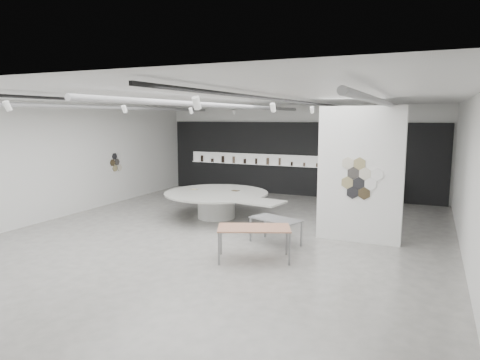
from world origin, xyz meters
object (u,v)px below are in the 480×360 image
at_px(partition_column, 360,175).
at_px(display_island, 218,201).
at_px(sample_table_wood, 254,230).
at_px(kitchen_counter, 375,190).
at_px(sample_table_stone, 276,221).

xyz_separation_m(partition_column, display_island, (-4.65, 0.79, -1.23)).
bearing_deg(sample_table_wood, kitchen_counter, 77.85).
height_order(display_island, sample_table_stone, display_island).
distance_m(display_island, kitchen_counter, 6.47).
distance_m(partition_column, display_island, 4.87).
bearing_deg(display_island, kitchen_counter, 56.96).
bearing_deg(kitchen_counter, sample_table_stone, -100.75).
bearing_deg(kitchen_counter, sample_table_wood, -98.65).
distance_m(display_island, sample_table_stone, 3.36).
xyz_separation_m(sample_table_wood, sample_table_stone, (0.04, 1.40, -0.10)).
distance_m(sample_table_wood, sample_table_stone, 1.40).
bearing_deg(display_island, sample_table_wood, -41.66).
height_order(sample_table_stone, kitchen_counter, kitchen_counter).
bearing_deg(partition_column, display_island, 170.32).
relative_size(sample_table_stone, kitchen_counter, 0.81).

